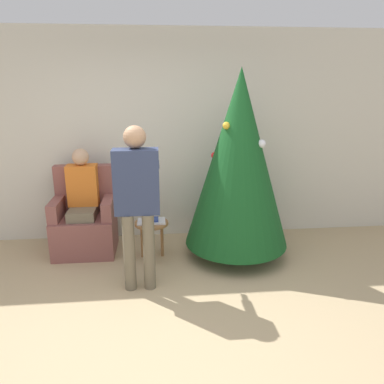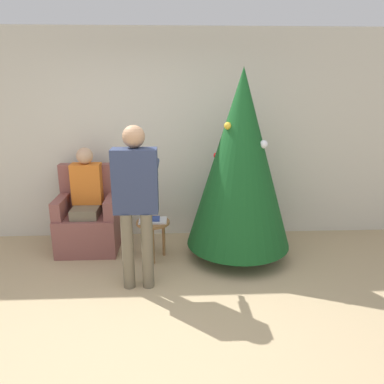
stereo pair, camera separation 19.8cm
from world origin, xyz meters
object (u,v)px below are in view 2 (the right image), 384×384
christmas_tree (240,160)px  armchair (89,220)px  person_seated (86,195)px  person_standing (136,193)px  side_stool (153,227)px

christmas_tree → armchair: size_ratio=2.09×
christmas_tree → person_seated: 1.92m
christmas_tree → person_standing: bearing=-151.9°
person_seated → side_stool: (0.82, -0.30, -0.32)m
christmas_tree → person_seated: (-1.84, 0.29, -0.48)m
christmas_tree → armchair: (-1.84, 0.32, -0.82)m
armchair → person_standing: (0.70, -0.92, 0.62)m
christmas_tree → side_stool: size_ratio=4.65×
christmas_tree → person_seated: bearing=171.1°
christmas_tree → side_stool: bearing=-179.2°
christmas_tree → person_standing: (-1.13, -0.61, -0.19)m
armchair → side_stool: (0.82, -0.33, 0.02)m
armchair → person_seated: (0.00, -0.03, 0.34)m
armchair → side_stool: bearing=-21.9°
armchair → side_stool: armchair is taller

